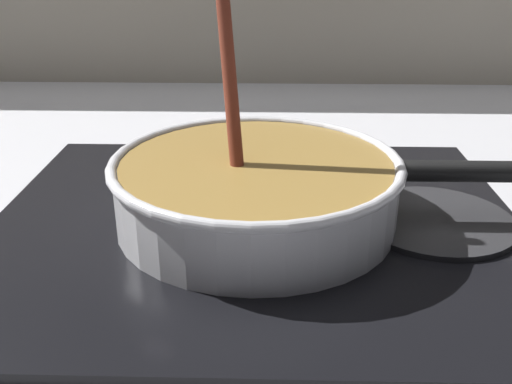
{
  "coord_description": "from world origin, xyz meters",
  "views": [
    {
      "loc": [
        0.09,
        -0.44,
        0.29
      ],
      "look_at": [
        0.08,
        0.11,
        0.05
      ],
      "focal_mm": 40.63,
      "sensor_mm": 36.0,
      "label": 1
    }
  ],
  "objects": [
    {
      "name": "hob_plate",
      "position": [
        0.08,
        0.11,
        0.01
      ],
      "size": [
        0.56,
        0.48,
        0.01
      ],
      "primitive_type": "cube",
      "color": "black",
      "rests_on": "ground"
    },
    {
      "name": "ground",
      "position": [
        0.0,
        0.0,
        -0.02
      ],
      "size": [
        2.4,
        1.6,
        0.04
      ],
      "primitive_type": "cube",
      "color": "#B7B7BC"
    },
    {
      "name": "spare_burner",
      "position": [
        0.27,
        0.11,
        0.01
      ],
      "size": [
        0.17,
        0.17,
        0.01
      ],
      "primitive_type": "cylinder",
      "color": "#262628",
      "rests_on": "hob_plate"
    },
    {
      "name": "burner_ring",
      "position": [
        0.08,
        0.11,
        0.02
      ],
      "size": [
        0.2,
        0.2,
        0.01
      ],
      "primitive_type": "torus",
      "color": "#592D0C",
      "rests_on": "hob_plate"
    },
    {
      "name": "cooking_pan",
      "position": [
        0.08,
        0.11,
        0.05
      ],
      "size": [
        0.46,
        0.3,
        0.28
      ],
      "color": "silver",
      "rests_on": "hob_plate"
    }
  ]
}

